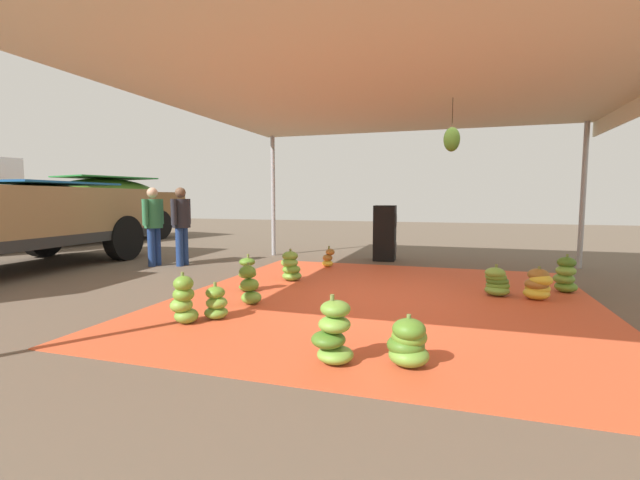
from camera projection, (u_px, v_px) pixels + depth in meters
name	position (u px, v px, depth m)	size (l,w,h in m)	color
ground_plane	(195.00, 286.00, 6.82)	(40.00, 40.00, 0.00)	brown
tarp_orange	(383.00, 299.00, 5.92)	(5.95, 5.56, 0.01)	#D1512D
tent_canopy	(393.00, 87.00, 5.63)	(8.00, 7.00, 2.93)	#9EA0A5
banana_bunch_0	(250.00, 286.00, 5.59)	(0.33, 0.35, 0.55)	#6B9E38
banana_bunch_1	(565.00, 276.00, 6.27)	(0.45, 0.45, 0.57)	#60932D
banana_bunch_2	(333.00, 334.00, 3.57)	(0.41, 0.45, 0.58)	#75A83D
banana_bunch_3	(184.00, 301.00, 4.70)	(0.35, 0.33, 0.57)	#6B9E38
banana_bunch_4	(216.00, 304.00, 4.90)	(0.28, 0.28, 0.42)	#6B9E38
banana_bunch_5	(248.00, 276.00, 6.38)	(0.39, 0.40, 0.56)	#518428
banana_bunch_6	(538.00, 285.00, 5.85)	(0.48, 0.48, 0.46)	gold
banana_bunch_7	(328.00, 258.00, 8.64)	(0.29, 0.31, 0.42)	gold
banana_bunch_8	(408.00, 343.00, 3.53)	(0.45, 0.46, 0.43)	#6B9E38
banana_bunch_9	(497.00, 282.00, 6.10)	(0.50, 0.48, 0.44)	#75A83D
banana_bunch_10	(291.00, 267.00, 7.18)	(0.44, 0.44, 0.54)	#6B9E38
cargo_truck_far	(60.00, 202.00, 12.84)	(7.50, 4.07, 2.40)	#2D2D2D
worker_0	(181.00, 220.00, 8.80)	(0.59, 0.36, 1.61)	navy
worker_1	(153.00, 220.00, 8.75)	(0.59, 0.36, 1.61)	navy
speaker_stack	(385.00, 233.00, 9.58)	(0.52, 0.51, 1.23)	black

